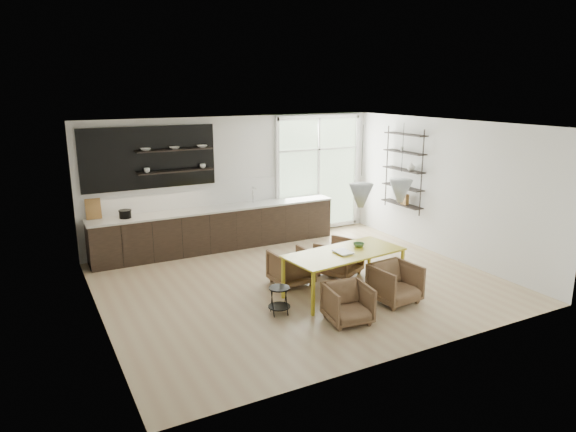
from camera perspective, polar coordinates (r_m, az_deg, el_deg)
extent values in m
cube|color=tan|center=(9.61, 1.34, -7.44)|extent=(7.00, 6.00, 0.01)
cube|color=white|center=(11.83, -5.74, 3.96)|extent=(7.00, 0.02, 2.90)
cube|color=white|center=(8.11, -20.73, -1.66)|extent=(0.02, 6.00, 2.90)
cube|color=white|center=(11.27, 17.14, 2.89)|extent=(0.02, 6.00, 2.90)
cube|color=silver|center=(8.96, 1.45, 10.12)|extent=(7.00, 6.00, 0.01)
cube|color=#B2D1A5|center=(12.75, 3.31, 4.75)|extent=(2.20, 0.02, 2.70)
cube|color=silver|center=(12.73, 3.38, 4.73)|extent=(2.30, 0.08, 2.80)
cone|color=#B4BDC1|center=(9.22, 8.09, 2.25)|extent=(0.44, 0.44, 0.42)
cone|color=#B4BDC1|center=(9.77, 12.38, 2.73)|extent=(0.44, 0.44, 0.42)
cylinder|color=black|center=(9.09, 8.27, 7.22)|extent=(0.01, 0.01, 0.89)
cylinder|color=black|center=(9.65, 12.64, 7.42)|extent=(0.01, 0.01, 0.89)
cube|color=black|center=(11.53, -7.75, -1.46)|extent=(5.50, 0.65, 0.90)
cube|color=beige|center=(11.42, -7.82, 0.81)|extent=(5.54, 0.69, 0.04)
cube|color=white|center=(11.65, -8.42, 2.47)|extent=(5.50, 0.02, 0.55)
cube|color=black|center=(11.11, -15.14, 6.28)|extent=(2.80, 0.06, 1.30)
cube|color=black|center=(11.08, -12.49, 7.19)|extent=(1.60, 0.28, 0.03)
cube|color=black|center=(11.14, -12.37, 4.90)|extent=(1.60, 0.28, 0.03)
cube|color=olive|center=(11.02, -20.83, 0.74)|extent=(0.30, 0.10, 0.42)
cylinder|color=silver|center=(11.79, -3.92, 2.34)|extent=(0.02, 0.02, 0.40)
imported|color=white|center=(10.93, -15.55, 7.14)|extent=(0.22, 0.22, 0.05)
imported|color=white|center=(11.07, -12.51, 7.41)|extent=(0.22, 0.22, 0.05)
imported|color=white|center=(11.25, -9.54, 7.64)|extent=(0.22, 0.22, 0.05)
imported|color=white|center=(10.99, -15.41, 4.93)|extent=(0.12, 0.12, 0.10)
imported|color=white|center=(11.30, -9.45, 5.49)|extent=(0.12, 0.12, 0.10)
cylinder|color=black|center=(10.92, -17.64, 0.16)|extent=(0.24, 0.24, 0.15)
cube|color=black|center=(11.56, 14.64, 4.59)|extent=(0.02, 0.02, 1.90)
cube|color=black|center=(12.46, 10.93, 5.46)|extent=(0.02, 0.02, 1.90)
cube|color=black|center=(12.15, 12.51, 1.32)|extent=(0.26, 1.20, 0.02)
cube|color=black|center=(12.07, 12.61, 3.17)|extent=(0.26, 1.20, 0.02)
cube|color=black|center=(12.00, 12.72, 5.04)|extent=(0.26, 1.20, 0.02)
cube|color=black|center=(11.95, 12.82, 6.94)|extent=(0.26, 1.20, 0.03)
cube|color=black|center=(11.90, 12.93, 8.85)|extent=(0.26, 1.20, 0.03)
imported|color=white|center=(11.80, 13.53, 5.38)|extent=(0.18, 0.18, 0.19)
imported|color=#333338|center=(12.21, 12.02, 3.51)|extent=(0.22, 0.22, 0.05)
imported|color=white|center=(12.01, 12.52, 7.28)|extent=(0.10, 0.10, 0.09)
cube|color=olive|center=(12.05, 12.85, 1.84)|extent=(0.10, 0.18, 0.24)
cube|color=gold|center=(8.94, 6.30, -4.09)|extent=(2.18, 1.17, 0.03)
cube|color=gold|center=(8.17, 2.80, -8.66)|extent=(0.05, 0.05, 0.73)
cube|color=gold|center=(8.81, -0.55, -6.91)|extent=(0.05, 0.05, 0.73)
cube|color=gold|center=(9.43, 12.54, -5.80)|extent=(0.05, 0.05, 0.73)
cube|color=gold|center=(9.99, 9.01, -4.49)|extent=(0.05, 0.05, 0.73)
imported|color=brown|center=(9.45, 0.30, -5.70)|extent=(0.71, 0.73, 0.64)
imported|color=brown|center=(9.93, 5.64, -4.64)|extent=(1.00, 1.00, 0.69)
imported|color=brown|center=(8.04, 6.66, -9.63)|extent=(0.73, 0.75, 0.61)
imported|color=brown|center=(8.86, 11.81, -7.33)|extent=(0.77, 0.79, 0.66)
cylinder|color=black|center=(8.20, -0.99, -8.00)|extent=(0.34, 0.34, 0.02)
cylinder|color=black|center=(8.32, -0.98, -10.00)|extent=(0.36, 0.36, 0.02)
cylinder|color=black|center=(8.39, -0.28, -9.08)|extent=(0.01, 0.01, 0.44)
cylinder|color=black|center=(8.38, -1.81, -9.13)|extent=(0.01, 0.01, 0.44)
cylinder|color=black|center=(8.17, -1.71, -9.75)|extent=(0.01, 0.01, 0.44)
cylinder|color=black|center=(8.19, -0.14, -9.69)|extent=(0.01, 0.01, 0.44)
imported|color=white|center=(8.79, 5.47, -4.15)|extent=(0.26, 0.34, 0.03)
imported|color=#4C7644|center=(9.25, 7.87, -3.19)|extent=(0.27, 0.27, 0.06)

